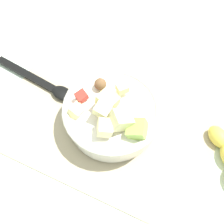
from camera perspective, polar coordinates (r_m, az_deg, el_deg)
ground_plane at (r=0.66m, az=-0.75°, el=-1.77°), size 2.40×2.40×0.00m
placemat at (r=0.66m, az=-0.75°, el=-1.66°), size 0.48×0.34×0.01m
salad_bowl at (r=0.62m, az=-0.02°, el=-0.44°), size 0.21×0.21×0.11m
serving_spoon at (r=0.72m, az=-12.87°, el=5.29°), size 0.23×0.05×0.01m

